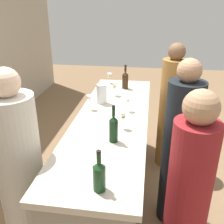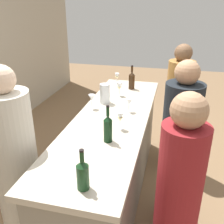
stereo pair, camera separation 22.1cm
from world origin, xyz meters
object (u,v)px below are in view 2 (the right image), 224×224
at_px(wine_glass_near_center, 120,118).
at_px(wine_glass_far_center, 92,98).
at_px(wine_bottle_leftmost_olive_green, 83,174).
at_px(person_server_behind, 17,169).
at_px(wine_glass_near_right, 119,87).
at_px(person_left_guest, 177,114).
at_px(wine_bottle_center_amber_brown, 132,80).
at_px(wine_glass_far_left, 117,77).
at_px(water_pitcher, 105,94).
at_px(wine_bottle_second_left_dark_green, 108,128).
at_px(wine_glass_near_left, 129,102).
at_px(person_center_guest, 177,155).
at_px(person_right_guest, 177,203).

bearing_deg(wine_glass_near_center, wine_glass_far_center, 44.86).
distance_m(wine_bottle_leftmost_olive_green, person_server_behind, 0.85).
xyz_separation_m(wine_glass_near_right, person_left_guest, (0.13, -0.70, -0.34)).
bearing_deg(wine_bottle_center_amber_brown, wine_glass_far_left, 51.27).
relative_size(wine_glass_near_right, water_pitcher, 0.75).
distance_m(wine_bottle_second_left_dark_green, wine_glass_near_left, 0.65).
height_order(wine_glass_near_center, person_left_guest, person_left_guest).
bearing_deg(person_server_behind, wine_glass_far_center, 73.26).
relative_size(wine_glass_near_center, person_center_guest, 0.10).
distance_m(wine_glass_near_right, wine_glass_far_left, 0.50).
distance_m(wine_glass_near_right, wine_glass_far_center, 0.50).
distance_m(water_pitcher, person_left_guest, 0.96).
xyz_separation_m(wine_glass_near_right, water_pitcher, (-0.27, 0.10, -0.00)).
xyz_separation_m(wine_bottle_second_left_dark_green, wine_bottle_center_amber_brown, (1.38, 0.05, -0.00)).
height_order(wine_bottle_center_amber_brown, wine_glass_near_right, wine_bottle_center_amber_brown).
relative_size(person_center_guest, person_right_guest, 1.04).
height_order(wine_bottle_center_amber_brown, person_server_behind, person_server_behind).
xyz_separation_m(wine_bottle_leftmost_olive_green, wine_bottle_center_amber_brown, (1.98, 0.05, 0.01)).
distance_m(wine_glass_near_left, person_left_guest, 0.83).
distance_m(wine_glass_far_left, person_left_guest, 0.96).
xyz_separation_m(wine_bottle_second_left_dark_green, wine_glass_near_center, (0.24, -0.05, -0.01)).
height_order(wine_bottle_leftmost_olive_green, wine_glass_far_center, wine_bottle_leftmost_olive_green).
bearing_deg(wine_glass_far_left, wine_bottle_second_left_dark_green, -169.77).
distance_m(wine_glass_near_center, person_right_guest, 0.85).
bearing_deg(wine_bottle_center_amber_brown, wine_glass_far_center, 158.30).
xyz_separation_m(wine_bottle_leftmost_olive_green, person_center_guest, (0.86, -0.58, -0.32)).
distance_m(wine_bottle_center_amber_brown, person_left_guest, 0.71).
distance_m(wine_glass_near_right, person_server_behind, 1.51).
xyz_separation_m(wine_bottle_center_amber_brown, water_pitcher, (-0.56, 0.20, -0.01)).
xyz_separation_m(wine_glass_near_center, person_center_guest, (0.02, -0.53, -0.33)).
distance_m(wine_bottle_center_amber_brown, person_right_guest, 1.85).
height_order(person_left_guest, person_center_guest, person_center_guest).
bearing_deg(person_right_guest, wine_glass_near_left, -55.70).
xyz_separation_m(wine_glass_far_center, person_left_guest, (0.59, -0.90, -0.34)).
bearing_deg(person_server_behind, person_center_guest, 27.98).
distance_m(water_pitcher, person_right_guest, 1.46).
bearing_deg(person_right_guest, wine_glass_near_center, -40.82).
height_order(water_pitcher, person_left_guest, person_left_guest).
xyz_separation_m(wine_glass_near_center, person_right_guest, (-0.56, -0.54, -0.35)).
xyz_separation_m(wine_glass_near_right, person_center_guest, (-0.83, -0.73, -0.33)).
height_order(wine_glass_far_left, person_right_guest, person_right_guest).
xyz_separation_m(wine_bottle_center_amber_brown, person_center_guest, (-1.12, -0.62, -0.33)).
height_order(wine_glass_near_center, water_pitcher, water_pitcher).
relative_size(wine_glass_near_center, wine_glass_near_right, 0.99).
bearing_deg(wine_bottle_center_amber_brown, person_left_guest, -104.66).
bearing_deg(water_pitcher, wine_glass_far_center, 153.93).
relative_size(wine_bottle_center_amber_brown, wine_glass_far_center, 2.00).
bearing_deg(wine_bottle_second_left_dark_green, wine_glass_far_center, 28.46).
height_order(wine_bottle_center_amber_brown, wine_glass_near_center, wine_bottle_center_amber_brown).
height_order(wine_bottle_leftmost_olive_green, wine_glass_far_left, wine_bottle_leftmost_olive_green).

